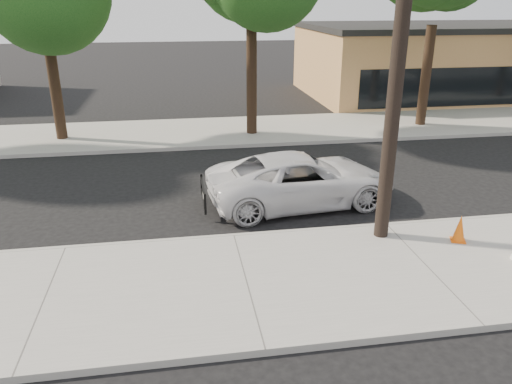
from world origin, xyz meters
TOP-DOWN VIEW (x-y plane):
  - ground at (0.00, 0.00)m, footprint 120.00×120.00m
  - near_sidewalk at (0.00, -4.30)m, footprint 90.00×4.40m
  - far_sidewalk at (0.00, 8.50)m, footprint 90.00×5.00m
  - curb_near at (0.00, -2.10)m, footprint 90.00×0.12m
  - building_main at (16.00, 16.00)m, footprint 18.00×10.00m
  - utility_pole at (3.60, -2.70)m, footprint 1.40×0.34m
  - police_cruiser at (2.21, -0.06)m, footprint 5.63×3.06m
  - traffic_cone at (5.32, -3.30)m, footprint 0.45×0.45m

SIDE VIEW (x-z plane):
  - ground at x=0.00m, z-range 0.00..0.00m
  - near_sidewalk at x=0.00m, z-range 0.00..0.15m
  - far_sidewalk at x=0.00m, z-range 0.00..0.15m
  - curb_near at x=0.00m, z-range -0.01..0.15m
  - traffic_cone at x=5.32m, z-range 0.14..0.80m
  - police_cruiser at x=2.21m, z-range 0.00..1.50m
  - building_main at x=16.00m, z-range 0.00..4.00m
  - utility_pole at x=3.60m, z-range 0.20..9.20m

